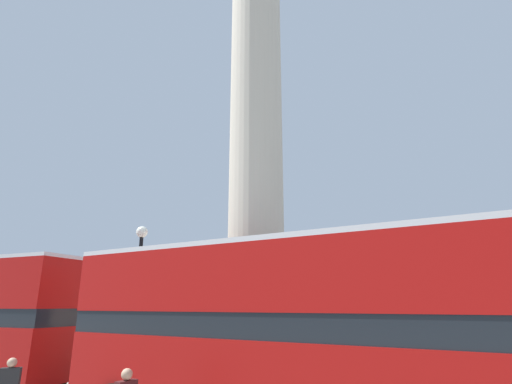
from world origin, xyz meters
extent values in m
cube|color=#BCB29E|center=(0.00, 0.00, 0.52)|extent=(6.07, 6.07, 1.04)
cube|color=#BCB29E|center=(0.00, 0.00, 1.56)|extent=(4.37, 4.37, 1.04)
cylinder|color=#BCB29E|center=(0.00, 0.00, 11.97)|extent=(2.14, 2.14, 19.77)
cylinder|color=black|center=(-6.42, -2.87, 0.50)|extent=(1.01, 0.35, 1.00)
cube|color=#A80F0C|center=(2.87, -4.56, 1.32)|extent=(11.53, 3.38, 1.63)
cube|color=black|center=(2.87, -4.56, 2.41)|extent=(11.52, 3.33, 0.55)
cube|color=#A80F0C|center=(2.87, -4.56, 3.43)|extent=(11.53, 3.38, 1.49)
cube|color=silver|center=(2.87, -4.56, 4.23)|extent=(11.53, 3.38, 0.12)
cube|color=#BCB29E|center=(-8.59, 5.63, 1.17)|extent=(4.28, 3.81, 2.33)
ellipsoid|color=brown|center=(-8.59, 5.63, 3.97)|extent=(2.25, 1.72, 0.92)
cone|color=brown|center=(-7.70, 5.20, 4.38)|extent=(1.02, 0.84, 0.97)
cylinder|color=brown|center=(-8.59, 5.63, 4.88)|extent=(0.36, 0.36, 0.90)
sphere|color=brown|center=(-8.59, 5.63, 5.47)|extent=(0.28, 0.28, 0.28)
cylinder|color=brown|center=(-7.89, 5.57, 2.92)|extent=(0.20, 0.20, 1.17)
cylinder|color=brown|center=(-8.11, 5.11, 2.92)|extent=(0.20, 0.20, 1.17)
cylinder|color=brown|center=(-9.07, 6.14, 2.92)|extent=(0.20, 0.20, 1.17)
cylinder|color=brown|center=(-9.29, 5.68, 2.92)|extent=(0.20, 0.20, 1.17)
cylinder|color=black|center=(-3.91, -1.88, 0.20)|extent=(0.31, 0.31, 0.40)
cylinder|color=black|center=(-3.91, -1.88, 2.64)|extent=(0.14, 0.14, 5.28)
sphere|color=white|center=(-3.91, -1.88, 5.50)|extent=(0.44, 0.44, 0.44)
cube|color=black|center=(-2.96, -6.94, 1.11)|extent=(0.44, 0.41, 0.63)
sphere|color=tan|center=(-2.96, -6.94, 1.54)|extent=(0.22, 0.22, 0.22)
sphere|color=tan|center=(0.65, -7.05, 1.54)|extent=(0.22, 0.22, 0.22)
camera|label=1|loc=(6.54, -13.49, 2.83)|focal=28.00mm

